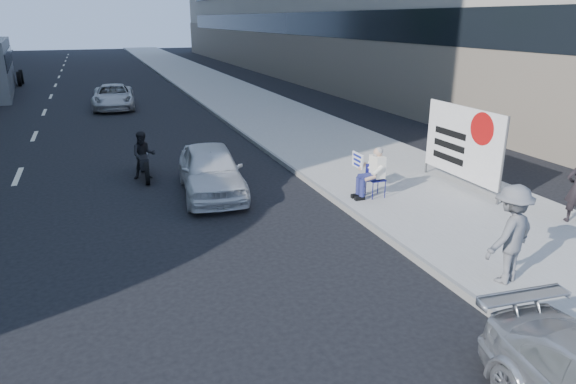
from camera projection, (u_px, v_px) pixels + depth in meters
name	position (u px, v px, depth m)	size (l,w,h in m)	color
ground	(323.00, 249.00, 10.61)	(160.00, 160.00, 0.00)	black
near_sidewalk	(243.00, 100.00, 29.65)	(5.00, 120.00, 0.15)	gray
seated_protester	(372.00, 170.00, 13.05)	(0.83, 1.11, 1.31)	navy
jogger	(510.00, 234.00, 8.76)	(1.14, 0.65, 1.76)	slate
protest_banner	(463.00, 142.00, 13.66)	(0.08, 3.06, 2.20)	#4C4C4C
white_sedan_near	(211.00, 170.00, 13.79)	(1.57, 3.91, 1.33)	silver
white_sedan_far	(113.00, 97.00, 27.13)	(2.06, 4.47, 1.24)	#BBBBBB
motorcycle	(144.00, 158.00, 15.14)	(0.73, 2.05, 1.42)	black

